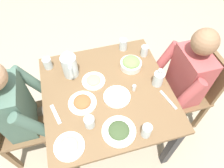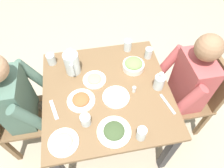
% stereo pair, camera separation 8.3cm
% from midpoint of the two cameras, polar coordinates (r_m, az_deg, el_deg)
% --- Properties ---
extents(ground_plane, '(8.00, 8.00, 0.00)m').
position_cam_midpoint_polar(ground_plane, '(2.22, 0.00, -12.95)').
color(ground_plane, tan).
extents(dining_table, '(0.97, 0.97, 0.74)m').
position_cam_midpoint_polar(dining_table, '(1.66, 0.01, -4.14)').
color(dining_table, brown).
rests_on(dining_table, ground_plane).
extents(chair_near, '(0.40, 0.40, 0.89)m').
position_cam_midpoint_polar(chair_near, '(1.90, -25.26, -8.29)').
color(chair_near, brown).
rests_on(chair_near, ground_plane).
extents(chair_far, '(0.40, 0.40, 0.89)m').
position_cam_midpoint_polar(chair_far, '(2.00, 23.50, -2.69)').
color(chair_far, brown).
rests_on(chair_far, ground_plane).
extents(diner_near, '(0.48, 0.53, 1.18)m').
position_cam_midpoint_polar(diner_near, '(1.72, -20.51, -5.19)').
color(diner_near, '#4C6B5B').
rests_on(diner_near, ground_plane).
extents(diner_far, '(0.48, 0.53, 1.18)m').
position_cam_midpoint_polar(diner_far, '(1.79, 19.37, -1.13)').
color(diner_far, '#B24C4C').
rests_on(diner_far, ground_plane).
extents(water_pitcher, '(0.16, 0.12, 0.19)m').
position_cam_midpoint_polar(water_pitcher, '(1.64, -9.73, 5.66)').
color(water_pitcher, silver).
rests_on(water_pitcher, dining_table).
extents(salad_bowl, '(0.18, 0.18, 0.09)m').
position_cam_midpoint_polar(salad_bowl, '(1.69, 7.42, 5.29)').
color(salad_bowl, white).
rests_on(salad_bowl, dining_table).
extents(plate_yoghurt, '(0.20, 0.20, 0.06)m').
position_cam_midpoint_polar(plate_yoghurt, '(1.52, 2.68, -3.47)').
color(plate_yoghurt, white).
rests_on(plate_yoghurt, dining_table).
extents(plate_beans, '(0.20, 0.20, 0.04)m').
position_cam_midpoint_polar(plate_beans, '(1.39, -11.75, -15.67)').
color(plate_beans, white).
rests_on(plate_beans, dining_table).
extents(plate_rice_curry, '(0.21, 0.21, 0.05)m').
position_cam_midpoint_polar(plate_rice_curry, '(1.51, -7.12, -4.50)').
color(plate_rice_curry, white).
rests_on(plate_rice_curry, dining_table).
extents(plate_dolmas, '(0.23, 0.23, 0.04)m').
position_cam_midpoint_polar(plate_dolmas, '(1.39, 2.33, -13.11)').
color(plate_dolmas, white).
rests_on(plate_dolmas, dining_table).
extents(plate_fries, '(0.18, 0.18, 0.04)m').
position_cam_midpoint_polar(plate_fries, '(1.62, -3.49, 1.27)').
color(plate_fries, white).
rests_on(plate_fries, dining_table).
extents(water_glass_near_left, '(0.07, 0.07, 0.09)m').
position_cam_midpoint_polar(water_glass_near_left, '(1.40, -5.70, -10.07)').
color(water_glass_near_left, silver).
rests_on(water_glass_near_left, dining_table).
extents(water_glass_far_left, '(0.07, 0.07, 0.09)m').
position_cam_midpoint_polar(water_glass_far_left, '(1.77, -15.38, 6.65)').
color(water_glass_far_left, silver).
rests_on(water_glass_far_left, dining_table).
extents(water_glass_by_pitcher, '(0.07, 0.07, 0.10)m').
position_cam_midpoint_polar(water_glass_by_pitcher, '(1.83, 5.73, 10.66)').
color(water_glass_by_pitcher, silver).
rests_on(water_glass_by_pitcher, dining_table).
extents(water_glass_far_right, '(0.06, 0.06, 0.10)m').
position_cam_midpoint_polar(water_glass_far_right, '(1.80, 11.48, 8.44)').
color(water_glass_far_right, silver).
rests_on(water_glass_far_right, dining_table).
extents(water_glass_near_right, '(0.06, 0.06, 0.11)m').
position_cam_midpoint_polar(water_glass_near_right, '(1.36, 10.02, -13.59)').
color(water_glass_near_right, silver).
rests_on(water_glass_near_right, dining_table).
extents(oil_carafe, '(0.08, 0.08, 0.16)m').
position_cam_midpoint_polar(oil_carafe, '(1.59, 14.49, 0.33)').
color(oil_carafe, silver).
rests_on(oil_carafe, dining_table).
extents(salt_shaker, '(0.03, 0.03, 0.05)m').
position_cam_midpoint_polar(salt_shaker, '(1.55, 7.69, -1.56)').
color(salt_shaker, white).
rests_on(salt_shaker, dining_table).
extents(fork_near, '(0.17, 0.07, 0.01)m').
position_cam_midpoint_polar(fork_near, '(1.52, -14.47, -7.03)').
color(fork_near, silver).
rests_on(fork_near, dining_table).
extents(knife_near, '(0.18, 0.06, 0.01)m').
position_cam_midpoint_polar(knife_near, '(1.56, 16.75, -5.46)').
color(knife_near, silver).
rests_on(knife_near, dining_table).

